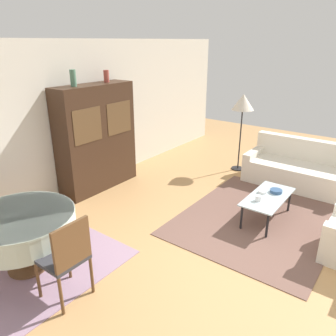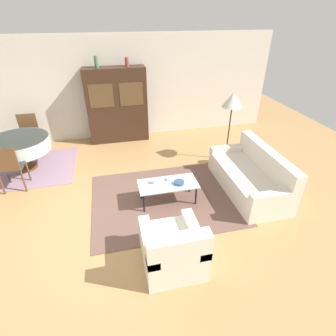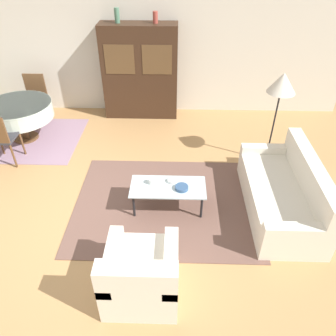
# 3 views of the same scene
# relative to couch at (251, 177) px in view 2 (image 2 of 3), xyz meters

# --- Properties ---
(ground_plane) EXTENTS (14.00, 14.00, 0.00)m
(ground_plane) POSITION_rel_couch_xyz_m (-2.97, -0.27, -0.30)
(ground_plane) COLOR tan
(wall_back) EXTENTS (10.00, 0.06, 2.70)m
(wall_back) POSITION_rel_couch_xyz_m (-2.97, 3.36, 1.05)
(wall_back) COLOR beige
(wall_back) RESTS_ON ground_plane
(area_rug) EXTENTS (2.77, 2.22, 0.01)m
(area_rug) POSITION_rel_couch_xyz_m (-1.75, 0.07, -0.30)
(area_rug) COLOR brown
(area_rug) RESTS_ON ground_plane
(dining_rug) EXTENTS (2.32, 1.73, 0.01)m
(dining_rug) POSITION_rel_couch_xyz_m (-4.71, 1.89, -0.30)
(dining_rug) COLOR gray
(dining_rug) RESTS_ON ground_plane
(couch) EXTENTS (0.91, 1.95, 0.87)m
(couch) POSITION_rel_couch_xyz_m (0.00, 0.00, 0.00)
(couch) COLOR silver
(couch) RESTS_ON ground_plane
(armchair) EXTENTS (0.83, 0.90, 0.84)m
(armchair) POSITION_rel_couch_xyz_m (-1.96, -1.45, 0.00)
(armchair) COLOR silver
(armchair) RESTS_ON ground_plane
(coffee_table) EXTENTS (1.10, 0.52, 0.40)m
(coffee_table) POSITION_rel_couch_xyz_m (-1.71, -0.02, 0.07)
(coffee_table) COLOR black
(coffee_table) RESTS_ON area_rug
(display_cabinet) EXTENTS (1.57, 0.48, 1.95)m
(display_cabinet) POSITION_rel_couch_xyz_m (-2.39, 3.07, 0.67)
(display_cabinet) COLOR #382316
(display_cabinet) RESTS_ON ground_plane
(dining_table) EXTENTS (1.28, 1.28, 0.75)m
(dining_table) POSITION_rel_couch_xyz_m (-4.63, 1.92, 0.31)
(dining_table) COLOR brown
(dining_table) RESTS_ON dining_rug
(dining_chair_near) EXTENTS (0.44, 0.44, 0.97)m
(dining_chair_near) POSITION_rel_couch_xyz_m (-4.63, 1.06, 0.26)
(dining_chair_near) COLOR brown
(dining_chair_near) RESTS_ON dining_rug
(dining_chair_far) EXTENTS (0.44, 0.44, 0.97)m
(dining_chair_far) POSITION_rel_couch_xyz_m (-4.63, 2.78, 0.26)
(dining_chair_far) COLOR brown
(dining_chair_far) RESTS_ON dining_rug
(floor_lamp) EXTENTS (0.46, 0.46, 1.65)m
(floor_lamp) POSITION_rel_couch_xyz_m (0.06, 1.31, 1.13)
(floor_lamp) COLOR black
(floor_lamp) RESTS_ON ground_plane
(cup) EXTENTS (0.09, 0.09, 0.09)m
(cup) POSITION_rel_couch_xyz_m (-1.95, 0.05, 0.15)
(cup) COLOR white
(cup) RESTS_ON coffee_table
(bowl) EXTENTS (0.19, 0.19, 0.05)m
(bowl) POSITION_rel_couch_xyz_m (-1.51, -0.07, 0.14)
(bowl) COLOR #33517A
(bowl) RESTS_ON coffee_table
(bowl_small) EXTENTS (0.13, 0.13, 0.04)m
(bowl_small) POSITION_rel_couch_xyz_m (-1.65, 0.10, 0.13)
(bowl_small) COLOR white
(bowl_small) RESTS_ON coffee_table
(vase_tall) EXTENTS (0.10, 0.10, 0.27)m
(vase_tall) POSITION_rel_couch_xyz_m (-2.78, 3.07, 1.78)
(vase_tall) COLOR #4C7A60
(vase_tall) RESTS_ON display_cabinet
(vase_short) EXTENTS (0.10, 0.10, 0.22)m
(vase_short) POSITION_rel_couch_xyz_m (-2.04, 3.07, 1.76)
(vase_short) COLOR #9E4238
(vase_short) RESTS_ON display_cabinet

